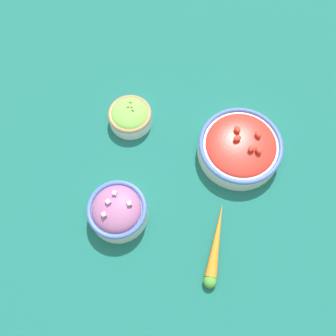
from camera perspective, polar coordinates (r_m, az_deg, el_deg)
ground_plane at (r=0.93m, az=0.00°, el=-0.69°), size 3.00×3.00×0.00m
bowl_cherry_tomatoes at (r=0.94m, az=10.92°, el=3.15°), size 0.21×0.21×0.08m
bowl_red_onion at (r=0.87m, az=-7.70°, el=-6.45°), size 0.14×0.14×0.08m
bowl_lettuce at (r=0.98m, az=-5.80°, el=7.93°), size 0.11×0.11×0.06m
loose_carrot at (r=0.88m, az=7.24°, el=-11.82°), size 0.05×0.19×0.03m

